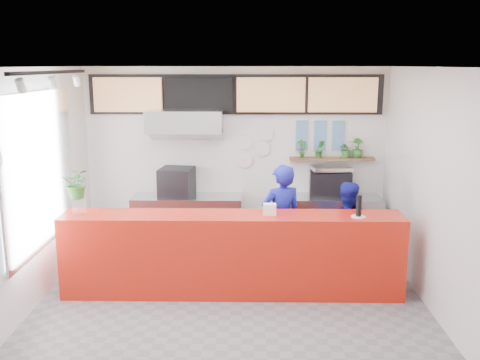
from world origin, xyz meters
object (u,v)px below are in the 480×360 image
at_px(service_counter, 232,254).
at_px(panini_oven, 177,182).
at_px(staff_center, 281,221).
at_px(staff_right, 345,230).
at_px(pepper_mill, 359,206).
at_px(espresso_machine, 330,184).

distance_m(service_counter, panini_oven, 2.13).
height_order(service_counter, staff_center, staff_center).
relative_size(staff_right, pepper_mill, 5.15).
xyz_separation_m(staff_center, pepper_mill, (0.95, -0.69, 0.42)).
bearing_deg(staff_right, staff_center, 2.01).
relative_size(service_counter, panini_oven, 8.59).
distance_m(service_counter, espresso_machine, 2.44).
bearing_deg(panini_oven, staff_center, -27.90).
relative_size(panini_oven, espresso_machine, 0.79).
xyz_separation_m(panini_oven, staff_right, (2.57, -1.24, -0.43)).
distance_m(service_counter, staff_right, 1.70).
height_order(staff_center, staff_right, staff_center).
relative_size(espresso_machine, pepper_mill, 2.41).
bearing_deg(pepper_mill, staff_center, 143.91).
distance_m(staff_center, pepper_mill, 1.25).
xyz_separation_m(espresso_machine, staff_center, (-0.87, -1.21, -0.28)).
relative_size(service_counter, staff_right, 3.17).
relative_size(espresso_machine, staff_center, 0.40).
height_order(espresso_machine, pepper_mill, pepper_mill).
bearing_deg(panini_oven, espresso_machine, 8.21).
distance_m(panini_oven, pepper_mill, 3.22).
bearing_deg(espresso_machine, panini_oven, -175.16).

